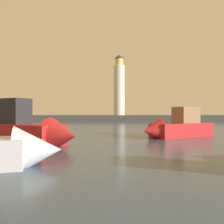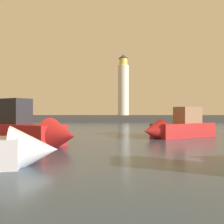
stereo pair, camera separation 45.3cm
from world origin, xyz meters
TOP-DOWN VIEW (x-y plane):
  - ground_plane at (0.00, 34.19)m, footprint 220.00×220.00m
  - breakwater at (0.00, 68.39)m, footprint 80.96×5.98m
  - lighthouse at (0.91, 68.39)m, footprint 2.81×2.81m
  - motorboat_1 at (4.66, 23.95)m, footprint 7.99×6.12m
  - motorboat_3 at (-7.33, 18.07)m, footprint 8.64×6.71m

SIDE VIEW (x-z plane):
  - ground_plane at x=0.00m, z-range 0.00..0.00m
  - breakwater at x=0.00m, z-range 0.00..1.65m
  - motorboat_1 at x=4.66m, z-range -0.66..2.54m
  - motorboat_3 at x=-7.33m, z-range -0.84..2.93m
  - lighthouse at x=0.91m, z-range 1.23..17.03m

